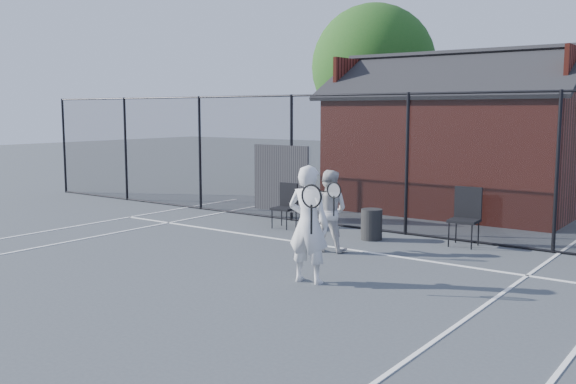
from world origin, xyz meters
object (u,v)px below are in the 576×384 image
Objects in this scene: clubhouse at (457,149)px; player_back at (329,211)px; chair_left at (284,206)px; waste_bin at (372,224)px; chair_right at (464,218)px; player_front at (308,224)px.

player_back is at bearing -89.57° from clubhouse.
clubhouse is at bearing 63.96° from chair_left.
player_back is 1.57× the size of chair_left.
clubhouse is 6.38m from player_back.
chair_left is 2.23m from waste_bin.
player_back is 1.38× the size of chair_right.
player_back is 2.70m from chair_right.
player_front is at bearing -83.19° from clubhouse.
clubhouse is at bearing 109.87° from chair_right.
player_front is at bearing -65.14° from player_back.
clubhouse is 3.59× the size of player_front.
clubhouse is 5.07m from waste_bin.
player_front is at bearing -52.13° from chair_left.
clubhouse is 6.65× the size of chair_left.
player_front is 1.62× the size of chair_right.
player_front is 3.62m from waste_bin.
clubhouse is 5.43m from chair_left.
waste_bin is at bearing 103.29° from player_front.
chair_right is at bearing 15.90° from waste_bin.
clubhouse reaches higher than player_front.
waste_bin is at bearing 84.73° from player_back.
waste_bin is (2.23, 0.00, -0.17)m from chair_left.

